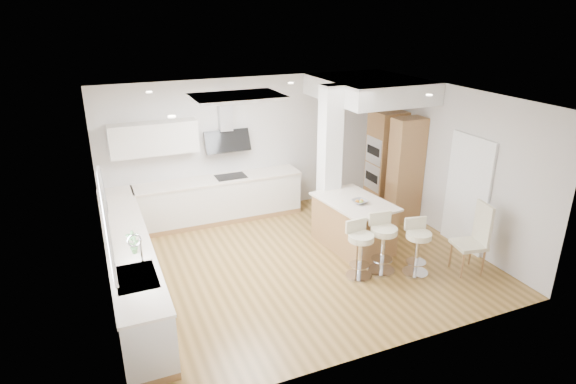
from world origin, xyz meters
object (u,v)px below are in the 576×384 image
peninsula (353,223)px  bar_stool_b (383,240)px  bar_stool_c (417,244)px  dining_chair (476,236)px  bar_stool_a (360,246)px

peninsula → bar_stool_b: bearing=-97.6°
bar_stool_c → dining_chair: 0.96m
bar_stool_a → dining_chair: 1.90m
dining_chair → peninsula: bearing=142.5°
bar_stool_a → bar_stool_c: 0.94m
bar_stool_a → dining_chair: dining_chair is taller
dining_chair → bar_stool_b: bearing=167.9°
peninsula → bar_stool_c: size_ratio=1.68×
bar_stool_c → peninsula: bearing=121.7°
peninsula → bar_stool_b: 0.95m
peninsula → dining_chair: 2.06m
peninsula → bar_stool_a: 1.06m
peninsula → bar_stool_b: (-0.01, -0.95, 0.11)m
peninsula → dining_chair: bearing=-55.0°
peninsula → bar_stool_c: peninsula is taller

